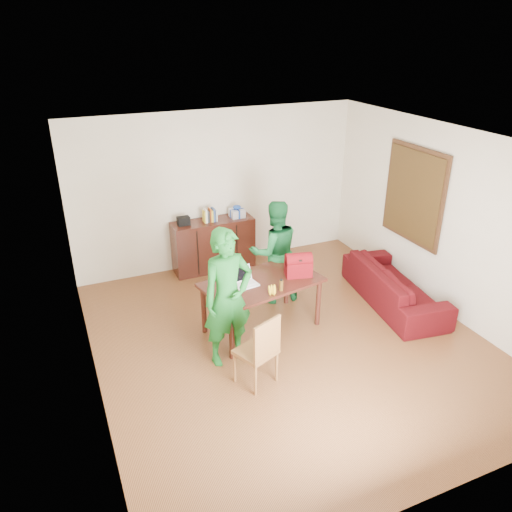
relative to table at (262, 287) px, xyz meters
name	(u,v)px	position (x,y,z in m)	size (l,w,h in m)	color
room	(287,250)	(0.22, -0.31, 0.65)	(5.20, 5.70, 2.90)	#482612
table	(262,287)	(0.00, 0.00, 0.00)	(1.73, 1.17, 0.75)	black
chair	(257,363)	(-0.54, -1.06, -0.38)	(0.54, 0.53, 0.93)	brown
person_near	(228,298)	(-0.67, -0.49, 0.24)	(0.66, 0.43, 1.80)	#166420
person_far	(275,252)	(0.52, 0.70, 0.15)	(0.78, 0.61, 1.61)	#15612D
laptop	(246,283)	(-0.24, -0.02, 0.14)	(0.34, 0.26, 0.22)	white
bananas	(272,293)	(-0.03, -0.39, 0.12)	(0.14, 0.09, 0.05)	gold
bottle	(281,285)	(0.13, -0.33, 0.17)	(0.05, 0.05, 0.16)	#553713
red_bag	(298,267)	(0.53, -0.04, 0.22)	(0.36, 0.21, 0.27)	maroon
sofa	(394,285)	(2.16, -0.15, -0.36)	(2.05, 0.80, 0.60)	#3D080B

